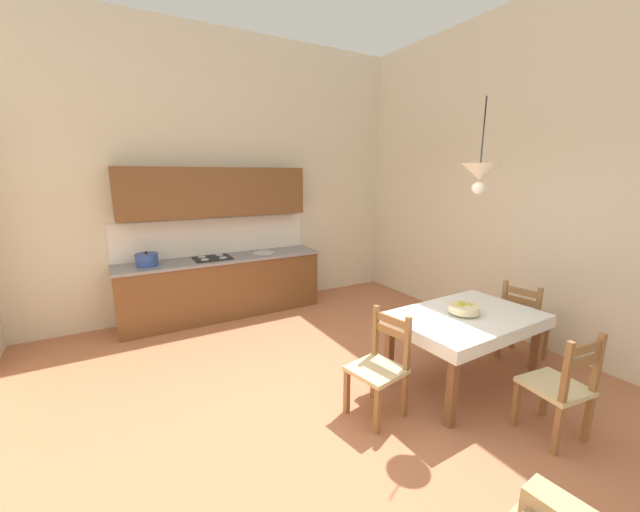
# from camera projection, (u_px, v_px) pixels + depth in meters

# --- Properties ---
(ground_plane) EXTENTS (6.36, 6.73, 0.10)m
(ground_plane) POSITION_uv_depth(u_px,v_px,m) (331.00, 411.00, 3.41)
(ground_plane) COLOR #B7704C
(wall_back) EXTENTS (6.36, 0.12, 4.13)m
(wall_back) POSITION_uv_depth(u_px,v_px,m) (225.00, 177.00, 5.59)
(wall_back) COLOR beige
(wall_back) RESTS_ON ground_plane
(wall_right) EXTENTS (0.12, 6.73, 4.13)m
(wall_right) POSITION_uv_depth(u_px,v_px,m) (542.00, 177.00, 4.38)
(wall_right) COLOR beige
(wall_right) RESTS_ON ground_plane
(kitchen_cabinetry) EXTENTS (2.93, 0.63, 2.20)m
(kitchen_cabinetry) POSITION_uv_depth(u_px,v_px,m) (221.00, 260.00, 5.47)
(kitchen_cabinetry) COLOR brown
(kitchen_cabinetry) RESTS_ON ground_plane
(dining_table) EXTENTS (1.48, 0.99, 0.75)m
(dining_table) POSITION_uv_depth(u_px,v_px,m) (465.00, 326.00, 3.64)
(dining_table) COLOR brown
(dining_table) RESTS_ON ground_plane
(dining_chair_tv_side) EXTENTS (0.49, 0.49, 0.93)m
(dining_chair_tv_side) POSITION_uv_depth(u_px,v_px,m) (380.00, 367.00, 3.23)
(dining_chair_tv_side) COLOR #D1BC89
(dining_chair_tv_side) RESTS_ON ground_plane
(dining_chair_window_side) EXTENTS (0.48, 0.48, 0.93)m
(dining_chair_window_side) POSITION_uv_depth(u_px,v_px,m) (523.00, 323.00, 4.18)
(dining_chair_window_side) COLOR #D1BC89
(dining_chair_window_side) RESTS_ON ground_plane
(dining_chair_camera_side) EXTENTS (0.47, 0.47, 0.93)m
(dining_chair_camera_side) POSITION_uv_depth(u_px,v_px,m) (560.00, 388.00, 2.91)
(dining_chair_camera_side) COLOR #D1BC89
(dining_chair_camera_side) RESTS_ON ground_plane
(fruit_bowl) EXTENTS (0.30, 0.30, 0.12)m
(fruit_bowl) POSITION_uv_depth(u_px,v_px,m) (463.00, 308.00, 3.60)
(fruit_bowl) COLOR beige
(fruit_bowl) RESTS_ON dining_table
(pendant_lamp) EXTENTS (0.32, 0.32, 0.80)m
(pendant_lamp) POSITION_uv_depth(u_px,v_px,m) (480.00, 173.00, 3.16)
(pendant_lamp) COLOR black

